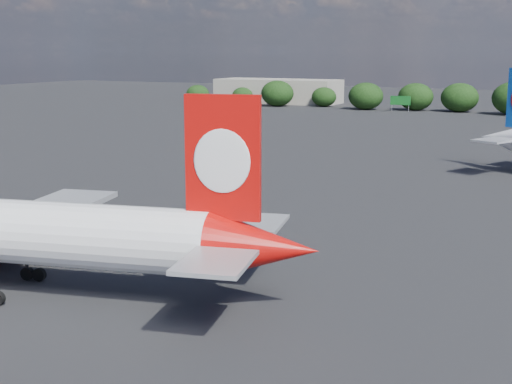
% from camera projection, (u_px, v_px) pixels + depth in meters
% --- Properties ---
extents(ground, '(500.00, 500.00, 0.00)m').
position_uv_depth(ground, '(306.00, 178.00, 100.25)').
color(ground, black).
rests_on(ground, ground).
extents(qantas_airliner, '(45.26, 43.30, 14.87)m').
position_uv_depth(qantas_airliner, '(0.00, 232.00, 52.35)').
color(qantas_airliner, white).
rests_on(qantas_airliner, ground).
extents(terminal_building, '(42.00, 16.00, 8.00)m').
position_uv_depth(terminal_building, '(278.00, 91.00, 243.77)').
color(terminal_building, gray).
rests_on(terminal_building, ground).
extents(highway_sign, '(6.00, 0.30, 4.50)m').
position_uv_depth(highway_sign, '(400.00, 101.00, 209.38)').
color(highway_sign, '#135F1E').
rests_on(highway_sign, ground).
extents(billboard_yellow, '(5.00, 0.30, 5.50)m').
position_uv_depth(billboard_yellow, '(510.00, 100.00, 201.41)').
color(billboard_yellow, gold).
rests_on(billboard_yellow, ground).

